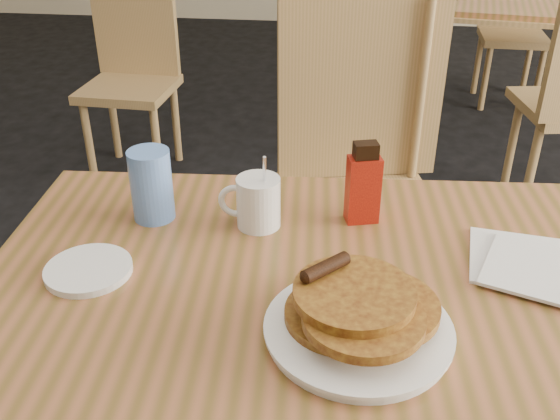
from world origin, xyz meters
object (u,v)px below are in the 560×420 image
object	(u,v)px
main_table	(336,310)
coffee_mug	(257,201)
syrup_bottle	(363,185)
neighbor_table	(552,7)
chair_main_far	(357,159)
chair_neighbor_far	(513,19)
pancake_plate	(359,318)
chair_wall_extra	(132,63)
blue_tumbler	(151,185)

from	to	relation	value
main_table	coffee_mug	bearing A→B (deg)	131.02
syrup_bottle	neighbor_table	bearing A→B (deg)	53.05
neighbor_table	chair_main_far	bearing A→B (deg)	-119.02
chair_neighbor_far	coffee_mug	bearing A→B (deg)	-108.02
coffee_mug	syrup_bottle	xyz separation A→B (m)	(0.19, 0.04, 0.02)
neighbor_table	pancake_plate	size ratio (longest dim) A/B	5.27
coffee_mug	neighbor_table	bearing A→B (deg)	84.02
main_table	pancake_plate	bearing A→B (deg)	-72.31
chair_wall_extra	blue_tumbler	world-z (taller)	blue_tumbler
chair_wall_extra	blue_tumbler	distance (m)	1.87
blue_tumbler	chair_main_far	bearing A→B (deg)	57.80
neighbor_table	syrup_bottle	xyz separation A→B (m)	(-0.88, -2.16, 0.11)
syrup_bottle	blue_tumbler	size ratio (longest dim) A/B	1.15
blue_tumbler	chair_wall_extra	bearing A→B (deg)	110.83
pancake_plate	chair_neighbor_far	bearing A→B (deg)	74.63
chair_main_far	chair_wall_extra	world-z (taller)	chair_main_far
neighbor_table	coffee_mug	bearing A→B (deg)	-115.87
neighbor_table	chair_wall_extra	world-z (taller)	chair_wall_extra
chair_main_far	chair_wall_extra	bearing A→B (deg)	120.11
chair_neighbor_far	pancake_plate	size ratio (longest dim) A/B	3.07
chair_neighbor_far	blue_tumbler	size ratio (longest dim) A/B	6.08
main_table	neighbor_table	xyz separation A→B (m)	(0.91, 2.38, 0.00)
main_table	syrup_bottle	size ratio (longest dim) A/B	8.03
chair_main_far	pancake_plate	world-z (taller)	chair_main_far
chair_wall_extra	neighbor_table	bearing A→B (deg)	16.88
chair_main_far	chair_neighbor_far	world-z (taller)	chair_main_far
chair_neighbor_far	pancake_plate	xyz separation A→B (m)	(-0.89, -3.23, 0.29)
syrup_bottle	chair_neighbor_far	bearing A→B (deg)	58.22
chair_wall_extra	coffee_mug	distance (m)	1.95
pancake_plate	blue_tumbler	bearing A→B (deg)	143.25
chair_wall_extra	blue_tumbler	size ratio (longest dim) A/B	6.37
chair_wall_extra	syrup_bottle	xyz separation A→B (m)	(1.04, -1.69, 0.31)
pancake_plate	syrup_bottle	bearing A→B (deg)	89.81
neighbor_table	blue_tumbler	bearing A→B (deg)	-119.91
pancake_plate	coffee_mug	bearing A→B (deg)	123.68
chair_wall_extra	syrup_bottle	world-z (taller)	syrup_bottle
chair_main_far	syrup_bottle	distance (m)	0.60
neighbor_table	pancake_plate	world-z (taller)	pancake_plate
chair_neighbor_far	coffee_mug	xyz separation A→B (m)	(-1.07, -2.94, 0.31)
chair_neighbor_far	blue_tumbler	distance (m)	3.22
chair_neighbor_far	syrup_bottle	world-z (taller)	syrup_bottle
neighbor_table	coffee_mug	size ratio (longest dim) A/B	9.45
neighbor_table	pancake_plate	bearing A→B (deg)	-109.51
pancake_plate	syrup_bottle	size ratio (longest dim) A/B	1.72
neighbor_table	chair_neighbor_far	bearing A→B (deg)	89.53
chair_wall_extra	syrup_bottle	distance (m)	2.01
chair_neighbor_far	chair_wall_extra	xyz separation A→B (m)	(-1.93, -1.22, 0.02)
chair_neighbor_far	coffee_mug	distance (m)	3.15
coffee_mug	syrup_bottle	size ratio (longest dim) A/B	0.96
neighbor_table	chair_neighbor_far	world-z (taller)	chair_neighbor_far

